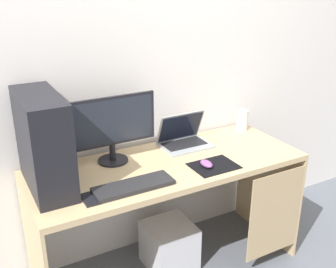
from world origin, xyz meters
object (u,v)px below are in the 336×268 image
at_px(laptop, 184,139).
at_px(mouse_left, 206,164).
at_px(keyboard, 133,186).
at_px(cell_phone, 90,199).
at_px(subwoofer, 169,245).
at_px(speaker, 242,120).
at_px(pc_tower, 44,142).
at_px(monitor, 112,127).

xyz_separation_m(laptop, mouse_left, (-0.05, -0.33, -0.02)).
bearing_deg(keyboard, cell_phone, -178.59).
bearing_deg(mouse_left, subwoofer, 129.04).
xyz_separation_m(speaker, mouse_left, (-0.54, -0.37, -0.05)).
relative_size(pc_tower, cell_phone, 3.79).
xyz_separation_m(laptop, cell_phone, (-0.75, -0.36, -0.04)).
height_order(cell_phone, subwoofer, cell_phone).
bearing_deg(monitor, cell_phone, -127.03).
relative_size(laptop, keyboard, 0.74).
bearing_deg(laptop, subwoofer, -140.65).
distance_m(speaker, keyboard, 1.08).
distance_m(monitor, laptop, 0.52).
height_order(speaker, keyboard, speaker).
relative_size(monitor, speaker, 3.65).
bearing_deg(laptop, mouse_left, -98.22).
xyz_separation_m(monitor, cell_phone, (-0.26, -0.35, -0.21)).
bearing_deg(pc_tower, keyboard, -31.39).
bearing_deg(pc_tower, speaker, 6.56).
bearing_deg(keyboard, mouse_left, 2.48).
relative_size(keyboard, subwoofer, 1.41).
bearing_deg(monitor, subwoofer, -26.07).
relative_size(pc_tower, mouse_left, 5.13).
height_order(monitor, laptop, monitor).
bearing_deg(subwoofer, pc_tower, 177.28).
xyz_separation_m(keyboard, cell_phone, (-0.24, -0.01, -0.01)).
height_order(laptop, subwoofer, laptop).
height_order(laptop, keyboard, laptop).
bearing_deg(mouse_left, laptop, 81.78).
xyz_separation_m(monitor, speaker, (0.98, 0.05, -0.15)).
xyz_separation_m(mouse_left, cell_phone, (-0.70, -0.03, -0.02)).
relative_size(monitor, keyboard, 1.25).
xyz_separation_m(pc_tower, laptop, (0.89, 0.12, -0.20)).
bearing_deg(speaker, pc_tower, -173.44).
xyz_separation_m(pc_tower, monitor, (0.40, 0.11, -0.03)).
distance_m(keyboard, mouse_left, 0.46).
bearing_deg(subwoofer, laptop, 39.35).
distance_m(pc_tower, monitor, 0.42).
xyz_separation_m(monitor, laptop, (0.48, 0.01, -0.18)).
distance_m(keyboard, cell_phone, 0.24).
height_order(monitor, subwoofer, monitor).
bearing_deg(keyboard, pc_tower, 148.61).
relative_size(cell_phone, subwoofer, 0.44).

